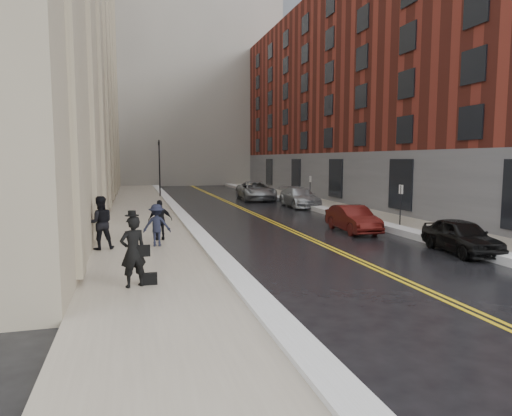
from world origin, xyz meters
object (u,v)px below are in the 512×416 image
car_black (461,236)px  pedestrian_main (133,251)px  car_silver_near (299,197)px  pedestrian_c (160,220)px  car_silver_far (256,191)px  pedestrian_b (157,225)px  car_maroon (353,219)px  pedestrian_a (100,223)px

car_black → pedestrian_main: 12.02m
car_silver_near → pedestrian_main: 22.50m
car_black → pedestrian_main: (-11.84, -2.03, 0.45)m
car_silver_near → pedestrian_main: (-11.84, -19.13, 0.38)m
pedestrian_c → car_silver_far: bearing=-116.5°
car_black → pedestrian_b: bearing=169.0°
car_maroon → car_silver_far: bearing=91.9°
car_silver_near → car_silver_far: 6.47m
car_silver_far → pedestrian_b: (-9.34, -19.76, 0.16)m
car_black → car_silver_far: size_ratio=0.65×
car_black → pedestrian_main: bearing=-163.0°
car_silver_near → car_silver_far: car_silver_far is taller
car_silver_near → car_silver_far: bearing=105.4°
car_maroon → car_silver_far: (0.00, 17.79, 0.17)m
pedestrian_c → pedestrian_a: bearing=31.8°
car_black → car_silver_near: bearing=97.3°
car_maroon → pedestrian_main: size_ratio=2.04×
car_silver_near → pedestrian_main: size_ratio=2.61×
car_black → car_silver_near: 17.10m
pedestrian_c → car_black: bearing=155.2°
pedestrian_main → pedestrian_b: 5.71m
pedestrian_main → pedestrian_a: 5.64m
pedestrian_c → car_silver_near: bearing=-131.6°
car_maroon → pedestrian_c: bearing=-173.9°
car_maroon → car_silver_near: 11.63m
car_silver_far → pedestrian_c: 20.59m
car_silver_near → pedestrian_b: size_ratio=3.03×
pedestrian_a → pedestrian_main: bearing=92.1°
car_maroon → pedestrian_a: pedestrian_a is taller
pedestrian_b → car_black: bearing=170.8°
car_silver_near → pedestrian_c: pedestrian_c is taller
car_silver_near → pedestrian_a: (-13.00, -13.61, 0.43)m
car_black → car_maroon: bearing=113.3°
pedestrian_main → car_silver_far: bearing=-132.9°
car_silver_near → pedestrian_c: bearing=-130.2°
car_silver_far → pedestrian_main: size_ratio=3.07×
car_silver_near → pedestrian_c: size_ratio=2.96×
pedestrian_main → car_silver_near: bearing=-142.7°
car_black → pedestrian_c: (-10.73, 4.90, 0.34)m
car_silver_near → pedestrian_a: 18.83m
car_black → car_silver_far: car_silver_far is taller
car_silver_far → pedestrian_main: (-10.24, -25.39, 0.29)m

